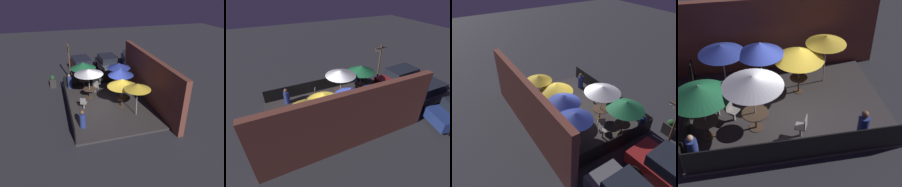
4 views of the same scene
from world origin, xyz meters
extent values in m
plane|color=#2D2D33|center=(0.00, 0.00, 0.00)|extent=(60.00, 60.00, 0.00)
cube|color=#383333|center=(0.00, 0.00, 0.06)|extent=(7.81, 5.73, 0.12)
cube|color=brown|center=(0.00, 3.10, 1.75)|extent=(9.41, 0.36, 3.51)
cube|color=black|center=(0.00, -2.82, 0.59)|extent=(7.61, 0.05, 0.95)
cube|color=black|center=(-3.86, 0.00, 0.59)|extent=(0.05, 5.53, 0.95)
cylinder|color=#B2B2B7|center=(-1.39, -1.06, 1.28)|extent=(0.05, 0.05, 2.33)
cone|color=silver|center=(-1.39, -1.06, 2.25)|extent=(2.14, 2.14, 0.39)
cylinder|color=#B2B2B7|center=(-3.12, -1.20, 1.25)|extent=(0.05, 0.05, 2.27)
cone|color=#1E6B3D|center=(-3.12, -1.20, 2.15)|extent=(2.05, 2.05, 0.47)
cylinder|color=#B2B2B7|center=(0.61, 0.86, 1.18)|extent=(0.05, 0.05, 2.12)
cone|color=gold|center=(0.61, 0.86, 1.98)|extent=(2.05, 2.05, 0.52)
cylinder|color=#B2B2B7|center=(-2.41, 1.55, 1.21)|extent=(0.05, 0.05, 2.18)
cone|color=#283893|center=(-2.41, 1.55, 2.11)|extent=(1.88, 1.88, 0.38)
cylinder|color=#B2B2B7|center=(-0.89, 1.24, 1.26)|extent=(0.05, 0.05, 2.29)
cone|color=#283893|center=(-0.89, 1.24, 2.16)|extent=(1.88, 1.88, 0.49)
cylinder|color=#B2B2B7|center=(1.87, 1.45, 1.24)|extent=(0.05, 0.05, 2.23)
cone|color=gold|center=(1.87, 1.45, 2.17)|extent=(1.71, 1.71, 0.36)
cylinder|color=#4C3828|center=(-1.39, -1.06, 0.13)|extent=(0.53, 0.53, 0.02)
cylinder|color=#4C3828|center=(-1.39, -1.06, 0.47)|extent=(0.08, 0.08, 0.70)
cylinder|color=#4C3828|center=(-1.39, -1.06, 0.84)|extent=(0.97, 0.97, 0.04)
cylinder|color=#4C3828|center=(-3.12, -1.20, 0.13)|extent=(0.48, 0.48, 0.02)
cylinder|color=#4C3828|center=(-3.12, -1.20, 0.49)|extent=(0.08, 0.08, 0.73)
cylinder|color=#4C3828|center=(-3.12, -1.20, 0.87)|extent=(0.87, 0.87, 0.04)
cylinder|color=#4C3828|center=(0.61, 0.86, 0.13)|extent=(0.41, 0.41, 0.02)
cylinder|color=#4C3828|center=(0.61, 0.86, 0.47)|extent=(0.08, 0.08, 0.69)
cylinder|color=#4C3828|center=(0.61, 0.86, 0.83)|extent=(0.74, 0.74, 0.04)
cube|color=gray|center=(-2.18, -0.49, 0.34)|extent=(0.11, 0.11, 0.44)
cube|color=gray|center=(-2.18, -0.49, 0.58)|extent=(0.56, 0.56, 0.04)
cube|color=gray|center=(-2.32, -0.38, 0.82)|extent=(0.26, 0.34, 0.44)
cube|color=gray|center=(-2.76, -0.10, 0.36)|extent=(0.10, 0.10, 0.47)
cube|color=gray|center=(-2.76, -0.10, 0.61)|extent=(0.50, 0.50, 0.04)
cube|color=gray|center=(-2.71, 0.07, 0.85)|extent=(0.39, 0.15, 0.44)
cube|color=gray|center=(0.14, -1.76, 0.33)|extent=(0.11, 0.11, 0.42)
cube|color=gray|center=(0.14, -1.76, 0.56)|extent=(0.53, 0.53, 0.04)
cube|color=gray|center=(0.31, -1.84, 0.80)|extent=(0.19, 0.38, 0.44)
cylinder|color=navy|center=(2.31, -2.20, 0.57)|extent=(0.49, 0.49, 0.91)
sphere|color=brown|center=(2.31, -2.20, 1.16)|extent=(0.26, 0.26, 0.26)
cylinder|color=navy|center=(-3.51, -2.35, 0.63)|extent=(0.50, 0.50, 1.01)
sphere|color=tan|center=(-3.51, -2.35, 1.24)|extent=(0.21, 0.21, 0.21)
cube|color=#332D2D|center=(-4.50, -3.67, 0.37)|extent=(0.73, 0.51, 0.74)
ellipsoid|color=#235128|center=(-4.50, -3.67, 0.82)|extent=(0.48, 0.38, 0.43)
cylinder|color=brown|center=(-5.40, -2.07, 1.69)|extent=(0.12, 0.12, 3.38)
cube|color=brown|center=(-5.40, -2.07, 3.13)|extent=(1.10, 0.08, 0.08)
sphere|color=#F4B260|center=(-5.86, -2.07, 2.98)|extent=(0.07, 0.07, 0.07)
sphere|color=#F4B260|center=(-5.68, -2.07, 2.90)|extent=(0.07, 0.07, 0.07)
sphere|color=#F4B260|center=(-5.49, -2.07, 2.85)|extent=(0.07, 0.07, 0.07)
sphere|color=#F4B260|center=(-5.31, -2.07, 2.85)|extent=(0.07, 0.07, 0.07)
sphere|color=#F4B260|center=(-5.13, -2.07, 2.90)|extent=(0.07, 0.07, 0.07)
sphere|color=#F4B260|center=(-4.94, -2.07, 2.98)|extent=(0.07, 0.07, 0.07)
cube|color=maroon|center=(-6.78, -0.81, 0.67)|extent=(4.37, 2.06, 0.70)
cube|color=#1E232D|center=(-6.78, -0.81, 1.32)|extent=(2.46, 1.76, 0.60)
cylinder|color=black|center=(-5.55, 0.11, 0.32)|extent=(0.65, 0.24, 0.64)
cylinder|color=black|center=(-5.40, -1.50, 0.32)|extent=(0.65, 0.24, 0.64)
cylinder|color=black|center=(-8.16, -0.12, 0.32)|extent=(0.65, 0.24, 0.64)
cylinder|color=black|center=(-8.02, -1.73, 0.32)|extent=(0.65, 0.24, 0.64)
cube|color=#5B5B60|center=(-6.76, 1.79, 0.67)|extent=(4.02, 1.82, 0.70)
cube|color=#1E232D|center=(-6.76, 1.79, 1.32)|extent=(2.23, 1.63, 0.60)
cylinder|color=black|center=(-5.56, 2.64, 0.32)|extent=(0.65, 0.20, 0.64)
cylinder|color=black|center=(-5.51, 1.02, 0.32)|extent=(0.65, 0.20, 0.64)
cylinder|color=black|center=(-8.02, 2.56, 0.32)|extent=(0.65, 0.20, 0.64)
cylinder|color=black|center=(-7.97, 0.95, 0.32)|extent=(0.65, 0.20, 0.64)
cube|color=navy|center=(-7.06, 4.39, 0.67)|extent=(4.48, 2.54, 0.70)
cube|color=#1E232D|center=(-7.06, 4.39, 1.32)|extent=(2.60, 2.01, 0.60)
cylinder|color=black|center=(-5.61, 4.91, 0.32)|extent=(0.66, 0.31, 0.64)
cylinder|color=black|center=(-5.95, 3.33, 0.32)|extent=(0.66, 0.31, 0.64)
cylinder|color=black|center=(-8.18, 5.45, 0.32)|extent=(0.66, 0.31, 0.64)
cylinder|color=black|center=(-8.51, 3.87, 0.32)|extent=(0.66, 0.31, 0.64)
camera|label=1|loc=(13.37, -3.52, 7.96)|focal=35.00mm
camera|label=2|loc=(3.36, 8.62, 7.57)|focal=28.00mm
camera|label=3|loc=(-9.27, 6.41, 8.95)|focal=35.00mm
camera|label=4|loc=(-1.69, -9.62, 8.21)|focal=50.00mm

